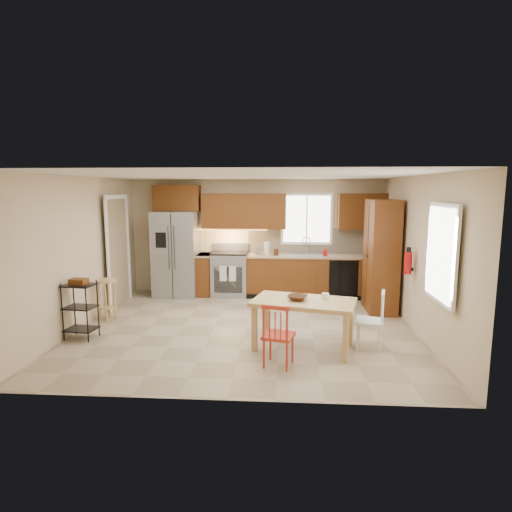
{
  "coord_description": "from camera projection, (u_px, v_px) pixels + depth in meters",
  "views": [
    {
      "loc": [
        0.61,
        -6.84,
        2.28
      ],
      "look_at": [
        0.13,
        0.4,
        1.15
      ],
      "focal_mm": 30.0,
      "sensor_mm": 36.0,
      "label": 1
    }
  ],
  "objects": [
    {
      "name": "bar_stool",
      "position": [
        107.0,
        299.0,
        7.56
      ],
      "size": [
        0.43,
        0.43,
        0.72
      ],
      "primitive_type": null,
      "rotation": [
        0.0,
        0.0,
        -0.29
      ],
      "color": "tan",
      "rests_on": "floor"
    },
    {
      "name": "dishwasher",
      "position": [
        343.0,
        279.0,
        8.83
      ],
      "size": [
        0.6,
        0.02,
        0.78
      ],
      "primitive_type": "cube",
      "color": "black",
      "rests_on": "floor"
    },
    {
      "name": "pantry",
      "position": [
        381.0,
        256.0,
        8.0
      ],
      "size": [
        0.5,
        0.95,
        2.1
      ],
      "primitive_type": "cube",
      "color": "#622D12",
      "rests_on": "floor"
    },
    {
      "name": "wall_right",
      "position": [
        419.0,
        255.0,
        6.77
      ],
      "size": [
        0.02,
        5.0,
        2.5
      ],
      "primitive_type": "cube",
      "color": "#CCB793",
      "rests_on": "ground"
    },
    {
      "name": "utility_cart",
      "position": [
        80.0,
        310.0,
        6.56
      ],
      "size": [
        0.48,
        0.4,
        0.89
      ],
      "primitive_type": null,
      "rotation": [
        0.0,
        0.0,
        -0.12
      ],
      "color": "black",
      "rests_on": "floor"
    },
    {
      "name": "canister_wood",
      "position": [
        276.0,
        252.0,
        9.05
      ],
      "size": [
        0.1,
        0.1,
        0.14
      ],
      "primitive_type": "cylinder",
      "color": "#4B2614",
      "rests_on": "base_cabinet_run"
    },
    {
      "name": "dining_table",
      "position": [
        303.0,
        325.0,
        6.17
      ],
      "size": [
        1.59,
        1.14,
        0.7
      ],
      "primitive_type": null,
      "rotation": [
        0.0,
        0.0,
        -0.25
      ],
      "color": "tan",
      "rests_on": "floor"
    },
    {
      "name": "wall_left",
      "position": [
        82.0,
        252.0,
        7.12
      ],
      "size": [
        0.02,
        5.0,
        2.5
      ],
      "primitive_type": "cube",
      "color": "#CCB793",
      "rests_on": "ground"
    },
    {
      "name": "upper_left_block",
      "position": [
        244.0,
        211.0,
        9.16
      ],
      "size": [
        1.8,
        0.35,
        0.75
      ],
      "primitive_type": "cube",
      "color": "#522C0D",
      "rests_on": "wall_back"
    },
    {
      "name": "doorway",
      "position": [
        117.0,
        253.0,
        8.43
      ],
      "size": [
        0.04,
        0.95,
        2.1
      ],
      "primitive_type": "cube",
      "color": "#8C7A59",
      "rests_on": "wall_left"
    },
    {
      "name": "paper_towel",
      "position": [
        267.0,
        249.0,
        9.08
      ],
      "size": [
        0.12,
        0.12,
        0.28
      ],
      "primitive_type": "cylinder",
      "color": "silver",
      "rests_on": "base_cabinet_run"
    },
    {
      "name": "table_bowl",
      "position": [
        297.0,
        300.0,
        6.12
      ],
      "size": [
        0.35,
        0.35,
        0.07
      ],
      "primitive_type": "imported",
      "rotation": [
        0.0,
        0.0,
        -0.25
      ],
      "color": "#4B2614",
      "rests_on": "dining_table"
    },
    {
      "name": "window_right",
      "position": [
        442.0,
        254.0,
        5.6
      ],
      "size": [
        0.04,
        1.02,
        1.32
      ],
      "primitive_type": "cube",
      "color": "white",
      "rests_on": "wall_right"
    },
    {
      "name": "fire_extinguisher",
      "position": [
        408.0,
        263.0,
        6.94
      ],
      "size": [
        0.12,
        0.12,
        0.36
      ],
      "primitive_type": "cylinder",
      "color": "#AC0B0C",
      "rests_on": "wall_right"
    },
    {
      "name": "undercab_glow",
      "position": [
        230.0,
        229.0,
        9.22
      ],
      "size": [
        1.6,
        0.3,
        0.01
      ],
      "primitive_type": "cube",
      "color": "#FFBF66",
      "rests_on": "wall_back"
    },
    {
      "name": "soap_bottle",
      "position": [
        325.0,
        251.0,
        8.96
      ],
      "size": [
        0.09,
        0.09,
        0.19
      ],
      "primitive_type": "imported",
      "color": "#AC0B0C",
      "rests_on": "base_cabinet_run"
    },
    {
      "name": "base_cabinet_narrow",
      "position": [
        205.0,
        274.0,
        9.31
      ],
      "size": [
        0.3,
        0.6,
        0.9
      ],
      "primitive_type": "cube",
      "color": "#622D12",
      "rests_on": "floor"
    },
    {
      "name": "sink",
      "position": [
        307.0,
        257.0,
        9.1
      ],
      "size": [
        0.62,
        0.46,
        0.16
      ],
      "primitive_type": "cube",
      "color": "gray",
      "rests_on": "base_cabinet_run"
    },
    {
      "name": "refrigerator",
      "position": [
        176.0,
        254.0,
        9.2
      ],
      "size": [
        0.92,
        0.75,
        1.82
      ],
      "primitive_type": "cube",
      "color": "gray",
      "rests_on": "floor"
    },
    {
      "name": "base_cabinet_run",
      "position": [
        315.0,
        276.0,
        9.15
      ],
      "size": [
        2.92,
        0.6,
        0.9
      ],
      "primitive_type": "cube",
      "color": "#622D12",
      "rests_on": "floor"
    },
    {
      "name": "upper_over_fridge",
      "position": [
        177.0,
        198.0,
        9.21
      ],
      "size": [
        1.0,
        0.35,
        0.55
      ],
      "primitive_type": "cube",
      "color": "#522C0D",
      "rests_on": "wall_back"
    },
    {
      "name": "canister_steel",
      "position": [
        257.0,
        251.0,
        9.1
      ],
      "size": [
        0.11,
        0.11,
        0.18
      ],
      "primitive_type": "cylinder",
      "color": "gray",
      "rests_on": "base_cabinet_run"
    },
    {
      "name": "backsplash",
      "position": [
        315.0,
        241.0,
        9.32
      ],
      "size": [
        2.92,
        0.03,
        0.55
      ],
      "primitive_type": "cube",
      "color": "beige",
      "rests_on": "wall_back"
    },
    {
      "name": "chair_red",
      "position": [
        279.0,
        334.0,
        5.54
      ],
      "size": [
        0.48,
        0.48,
        0.84
      ],
      "primitive_type": null,
      "rotation": [
        0.0,
        0.0,
        -0.25
      ],
      "color": "#AF2D1B",
      "rests_on": "floor"
    },
    {
      "name": "range_stove",
      "position": [
        230.0,
        274.0,
        9.25
      ],
      "size": [
        0.76,
        0.63,
        0.92
      ],
      "primitive_type": "cube",
      "color": "gray",
      "rests_on": "floor"
    },
    {
      "name": "table_jar",
      "position": [
        325.0,
        297.0,
        6.18
      ],
      "size": [
        0.12,
        0.12,
        0.11
      ],
      "primitive_type": "cylinder",
      "rotation": [
        0.0,
        0.0,
        -0.25
      ],
      "color": "silver",
      "rests_on": "dining_table"
    },
    {
      "name": "ceiling",
      "position": [
        246.0,
        175.0,
        6.75
      ],
      "size": [
        5.5,
        5.0,
        0.02
      ],
      "primitive_type": "cube",
      "color": "silver",
      "rests_on": "ground"
    },
    {
      "name": "wall_front",
      "position": [
        225.0,
        289.0,
        4.48
      ],
      "size": [
        5.5,
        0.02,
        2.5
      ],
      "primitive_type": "cube",
      "color": "#CCB793",
      "rests_on": "ground"
    },
    {
      "name": "floor",
      "position": [
        246.0,
        328.0,
        7.13
      ],
      "size": [
        5.5,
        5.5,
        0.0
      ],
      "primitive_type": "plane",
      "color": "gray",
      "rests_on": "ground"
    },
    {
      "name": "wall_back",
      "position": [
        256.0,
        237.0,
        9.41
      ],
      "size": [
        5.5,
        0.02,
        2.5
      ],
      "primitive_type": "cube",
      "color": "#CCB793",
      "rests_on": "ground"
    },
    {
      "name": "chair_white",
      "position": [
        370.0,
        320.0,
        6.15
      ],
      "size": [
        0.48,
        0.48,
        0.84
      ],
      "primitive_type": null,
      "rotation": [
        0.0,
        0.0,
        1.32
      ],
      "color": "silver",
      "rests_on": "floor"
    },
    {
      "name": "window_back",
      "position": [
        307.0,
        219.0,
        9.26
      ],
      "size": [
        1.12,
        0.04,
        1.12
      ],
      "primitive_type": "cube",
      "color": "white",
      "rests_on": "wall_back"
    },
    {
      "name": "upper_right_block",
      "position": [
        362.0,
        211.0,
        9.0
      ],
      "size": [
        1.0,
        0.35,
        0.75
      ],
      "primitive_type": "cube",
      "color": "#522C0D",
      "rests_on": "wall_back"
    }
  ]
}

